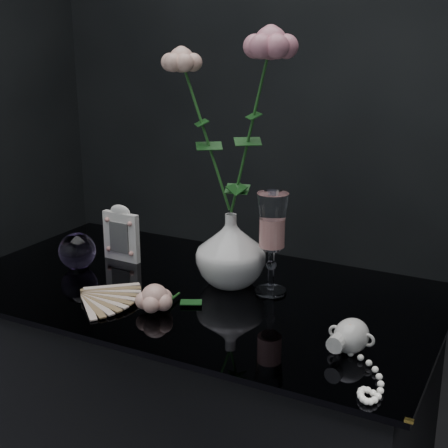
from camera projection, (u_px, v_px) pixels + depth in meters
The scene contains 9 objects.
table at pixel (196, 438), 1.47m from camera, with size 1.05×0.58×0.76m.
vase at pixel (231, 250), 1.36m from camera, with size 0.15×0.15×0.16m, color white.
wine_glass at pixel (272, 244), 1.30m from camera, with size 0.07×0.07×0.22m, color white, non-canonical shape.
picture_frame at pixel (121, 233), 1.51m from camera, with size 0.10×0.08×0.14m, color white, non-canonical shape.
paperweight at pixel (77, 251), 1.46m from camera, with size 0.09×0.09×0.09m, color #9E7AC6, non-canonical shape.
paper_fan at pixel (84, 293), 1.30m from camera, with size 0.24×0.19×0.02m, color #EEE9BE, non-canonical shape.
loose_rose at pixel (155, 298), 1.24m from camera, with size 0.13×0.17×0.06m, color #FFB5A4, non-canonical shape.
pearl_jar at pixel (351, 334), 1.08m from camera, with size 0.21×0.22×0.06m, color white, non-canonical shape.
roses at pixel (231, 116), 1.28m from camera, with size 0.27×0.11×0.44m.
Camera 1 is at (0.64, -1.04, 1.28)m, focal length 50.00 mm.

